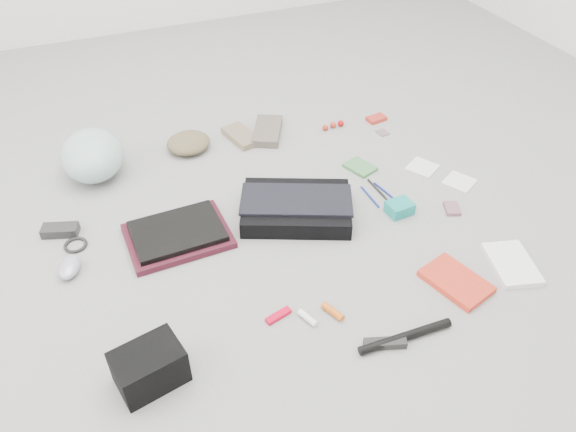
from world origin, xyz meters
name	(u,v)px	position (x,y,z in m)	size (l,w,h in m)	color
ground_plane	(288,227)	(0.00, 0.00, 0.00)	(4.00, 4.00, 0.00)	gray
messenger_bag	(296,208)	(0.05, 0.05, 0.03)	(0.39, 0.28, 0.06)	black
bag_flap	(296,200)	(0.05, 0.05, 0.07)	(0.40, 0.18, 0.01)	black
laptop_sleeve	(178,236)	(-0.38, 0.09, 0.01)	(0.35, 0.26, 0.02)	#43121F
laptop	(177,231)	(-0.38, 0.09, 0.03)	(0.30, 0.22, 0.02)	black
bike_helmet	(92,155)	(-0.59, 0.59, 0.09)	(0.24, 0.30, 0.18)	#A8CCCD
beanie	(188,143)	(-0.20, 0.62, 0.03)	(0.18, 0.18, 0.06)	brown
mitten_left	(241,136)	(0.03, 0.62, 0.01)	(0.09, 0.19, 0.03)	#7A6852
mitten_right	(267,131)	(0.15, 0.61, 0.02)	(0.11, 0.23, 0.03)	#5F554D
power_brick	(60,230)	(-0.75, 0.27, 0.02)	(0.12, 0.06, 0.03)	black
cable_coil	(76,245)	(-0.71, 0.18, 0.01)	(0.08, 0.08, 0.01)	black
mouse	(69,267)	(-0.74, 0.06, 0.02)	(0.07, 0.11, 0.04)	#9A9AAF
camera_bag	(149,367)	(-0.58, -0.44, 0.06)	(0.18, 0.12, 0.12)	black
multitool	(278,316)	(-0.18, -0.37, 0.01)	(0.08, 0.02, 0.01)	#B90220
toiletry_tube_white	(308,318)	(-0.11, -0.41, 0.01)	(0.02, 0.02, 0.07)	white
toiletry_tube_orange	(333,311)	(-0.03, -0.42, 0.01)	(0.02, 0.02, 0.08)	#CE5710
u_lock	(385,343)	(0.06, -0.59, 0.01)	(0.12, 0.03, 0.02)	black
bike_pump	(405,336)	(0.12, -0.59, 0.01)	(0.03, 0.03, 0.29)	black
book_red	(456,281)	(0.39, -0.46, 0.01)	(0.14, 0.21, 0.02)	red
book_white	(512,264)	(0.61, -0.46, 0.01)	(0.13, 0.20, 0.02)	white
notepad	(360,167)	(0.41, 0.22, 0.01)	(0.09, 0.12, 0.01)	#3F7742
pen_blue	(370,197)	(0.35, 0.04, 0.00)	(0.01, 0.01, 0.14)	navy
pen_black	(379,191)	(0.40, 0.06, 0.00)	(0.01, 0.01, 0.16)	black
pen_navy	(386,192)	(0.42, 0.04, 0.00)	(0.01, 0.01, 0.14)	navy
accordion_wallet	(400,208)	(0.41, -0.08, 0.02)	(0.09, 0.07, 0.05)	teal
card_deck	(452,209)	(0.60, -0.14, 0.01)	(0.05, 0.07, 0.01)	#86566A
napkin_top	(422,167)	(0.64, 0.13, 0.00)	(0.11, 0.11, 0.01)	silver
napkin_bottom	(459,182)	(0.72, -0.01, 0.00)	(0.11, 0.11, 0.01)	silver
lollipop_a	(325,128)	(0.40, 0.54, 0.01)	(0.03, 0.03, 0.03)	#AF221A
lollipop_b	(333,125)	(0.44, 0.55, 0.01)	(0.03, 0.03, 0.03)	#A52D1A
lollipop_c	(341,123)	(0.48, 0.55, 0.01)	(0.03, 0.03, 0.03)	#AC090B
altoids_tin	(376,119)	(0.66, 0.53, 0.01)	(0.09, 0.05, 0.02)	red
stamp_sheet	(383,133)	(0.63, 0.42, 0.00)	(0.05, 0.05, 0.00)	#7B5B67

